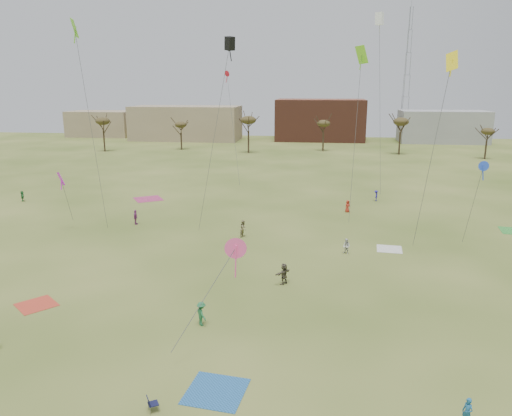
# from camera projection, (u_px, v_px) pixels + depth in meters

# --- Properties ---
(ground) EXTENTS (260.00, 260.00, 0.00)m
(ground) POSITION_uv_depth(u_px,v_px,m) (233.00, 330.00, 32.94)
(ground) COLOR #3E561A
(ground) RESTS_ON ground
(flyer_near_center) EXTENTS (1.18, 1.25, 1.70)m
(flyer_near_center) POSITION_uv_depth(u_px,v_px,m) (201.00, 314.00, 33.39)
(flyer_near_center) COLOR #246C3D
(flyer_near_center) RESTS_ON ground
(flyer_near_right) EXTENTS (0.61, 0.65, 1.49)m
(flyer_near_right) POSITION_uv_depth(u_px,v_px,m) (467.00, 412.00, 23.49)
(flyer_near_right) COLOR #1E5E8C
(flyer_near_right) RESTS_ON ground
(spectator_fore_b) EXTENTS (0.97, 1.09, 1.86)m
(spectator_fore_b) POSITION_uv_depth(u_px,v_px,m) (243.00, 229.00, 52.97)
(spectator_fore_b) COLOR #8D835A
(spectator_fore_b) RESTS_ON ground
(spectator_fore_c) EXTENTS (1.43, 1.65, 1.80)m
(spectator_fore_c) POSITION_uv_depth(u_px,v_px,m) (284.00, 274.00, 40.34)
(spectator_fore_c) COLOR brown
(spectator_fore_c) RESTS_ON ground
(spectator_mid_d) EXTENTS (0.51, 1.06, 1.76)m
(spectator_mid_d) POSITION_uv_depth(u_px,v_px,m) (136.00, 217.00, 57.70)
(spectator_mid_d) COLOR #9E4193
(spectator_mid_d) RESTS_ON ground
(spectator_mid_e) EXTENTS (0.94, 0.92, 1.52)m
(spectator_mid_e) POSITION_uv_depth(u_px,v_px,m) (346.00, 246.00, 47.62)
(spectator_mid_e) COLOR silver
(spectator_mid_e) RESTS_ON ground
(flyer_far_a) EXTENTS (1.08, 1.39, 1.47)m
(flyer_far_a) POSITION_uv_depth(u_px,v_px,m) (22.00, 196.00, 69.32)
(flyer_far_a) COLOR #257035
(flyer_far_a) RESTS_ON ground
(flyer_far_b) EXTENTS (0.92, 0.87, 1.58)m
(flyer_far_b) POSITION_uv_depth(u_px,v_px,m) (348.00, 206.00, 63.34)
(flyer_far_b) COLOR red
(flyer_far_b) RESTS_ON ground
(flyer_far_c) EXTENTS (0.72, 1.08, 1.55)m
(flyer_far_c) POSITION_uv_depth(u_px,v_px,m) (376.00, 196.00, 69.46)
(flyer_far_c) COLOR #271F91
(flyer_far_c) RESTS_ON ground
(blanket_red) EXTENTS (3.62, 3.62, 0.03)m
(blanket_red) POSITION_uv_depth(u_px,v_px,m) (37.00, 305.00, 36.66)
(blanket_red) COLOR #D2402A
(blanket_red) RESTS_ON ground
(blanket_blue) EXTENTS (3.44, 3.44, 0.03)m
(blanket_blue) POSITION_uv_depth(u_px,v_px,m) (216.00, 392.00, 26.29)
(blanket_blue) COLOR #2664A6
(blanket_blue) RESTS_ON ground
(blanket_cream) EXTENTS (2.68, 2.68, 0.03)m
(blanket_cream) POSITION_uv_depth(u_px,v_px,m) (389.00, 249.00, 49.14)
(blanket_cream) COLOR white
(blanket_cream) RESTS_ON ground
(blanket_plum) EXTENTS (5.19, 5.19, 0.03)m
(blanket_plum) POSITION_uv_depth(u_px,v_px,m) (148.00, 199.00, 70.78)
(blanket_plum) COLOR #B4376A
(blanket_plum) RESTS_ON ground
(camp_chair_center) EXTENTS (0.73, 0.71, 0.87)m
(camp_chair_center) POSITION_uv_depth(u_px,v_px,m) (153.00, 406.00, 24.67)
(camp_chair_center) COLOR #131536
(camp_chair_center) RESTS_ON ground
(kites_aloft) EXTENTS (54.55, 59.28, 24.68)m
(kites_aloft) POSITION_uv_depth(u_px,v_px,m) (324.00, 55.00, 53.62)
(kites_aloft) COLOR red
(kites_aloft) RESTS_ON ground
(tree_line) EXTENTS (117.44, 49.32, 8.91)m
(tree_line) POSITION_uv_depth(u_px,v_px,m) (283.00, 127.00, 107.62)
(tree_line) COLOR #3A2B1E
(tree_line) RESTS_ON ground
(building_tan) EXTENTS (32.00, 14.00, 10.00)m
(building_tan) POSITION_uv_depth(u_px,v_px,m) (186.00, 123.00, 146.74)
(building_tan) COLOR #937F60
(building_tan) RESTS_ON ground
(building_brick) EXTENTS (26.00, 16.00, 12.00)m
(building_brick) POSITION_uv_depth(u_px,v_px,m) (320.00, 120.00, 146.16)
(building_brick) COLOR brown
(building_brick) RESTS_ON ground
(building_grey) EXTENTS (24.00, 12.00, 9.00)m
(building_grey) POSITION_uv_depth(u_px,v_px,m) (443.00, 127.00, 140.11)
(building_grey) COLOR gray
(building_grey) RESTS_ON ground
(building_tan_west) EXTENTS (20.00, 12.00, 8.00)m
(building_tan_west) POSITION_uv_depth(u_px,v_px,m) (102.00, 124.00, 157.56)
(building_tan_west) COLOR #937F60
(building_tan_west) RESTS_ON ground
(radio_tower) EXTENTS (1.51, 1.72, 41.00)m
(radio_tower) POSITION_uv_depth(u_px,v_px,m) (407.00, 74.00, 144.53)
(radio_tower) COLOR #9EA3A8
(radio_tower) RESTS_ON ground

